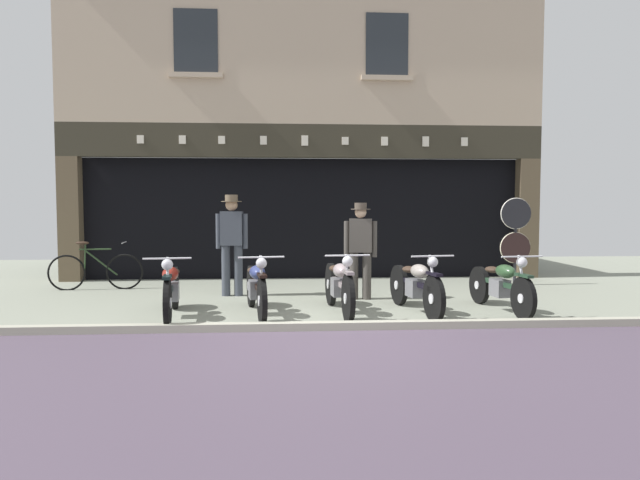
{
  "coord_description": "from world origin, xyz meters",
  "views": [
    {
      "loc": [
        -0.49,
        -7.21,
        1.61
      ],
      "look_at": [
        0.17,
        2.76,
        0.99
      ],
      "focal_mm": 32.35,
      "sensor_mm": 36.0,
      "label": 1
    }
  ],
  "objects": [
    {
      "name": "ground",
      "position": [
        0.0,
        -0.98,
        -0.04
      ],
      "size": [
        22.25,
        22.0,
        0.18
      ],
      "color": "gray"
    },
    {
      "name": "motorcycle_center",
      "position": [
        0.35,
        1.18,
        0.43
      ],
      "size": [
        0.62,
        2.11,
        0.93
      ],
      "rotation": [
        0.0,
        0.0,
        3.22
      ],
      "color": "black",
      "rests_on": "ground"
    },
    {
      "name": "leaning_bicycle",
      "position": [
        -4.02,
        3.88,
        0.37
      ],
      "size": [
        1.73,
        0.5,
        0.93
      ],
      "rotation": [
        0.0,
        0.0,
        -1.46
      ],
      "color": "black",
      "rests_on": "ground"
    },
    {
      "name": "motorcycle_right",
      "position": [
        2.79,
        1.18,
        0.41
      ],
      "size": [
        0.62,
        1.95,
        0.9
      ],
      "rotation": [
        0.0,
        0.0,
        3.26
      ],
      "color": "black",
      "rests_on": "ground"
    },
    {
      "name": "tyre_sign_pole",
      "position": [
        4.15,
        3.92,
        1.06
      ],
      "size": [
        0.62,
        0.06,
        1.74
      ],
      "color": "#232328",
      "rests_on": "ground"
    },
    {
      "name": "advert_board_far",
      "position": [
        -3.58,
        5.4,
        1.62
      ],
      "size": [
        0.65,
        0.03,
        0.95
      ],
      "color": "silver"
    },
    {
      "name": "salesman_left",
      "position": [
        -1.37,
        2.95,
        1.0
      ],
      "size": [
        0.56,
        0.36,
        1.78
      ],
      "rotation": [
        0.0,
        0.0,
        3.08
      ],
      "color": "#3D424C",
      "rests_on": "ground"
    },
    {
      "name": "shop_facade",
      "position": [
        -0.0,
        6.98,
        1.8
      ],
      "size": [
        10.55,
        4.42,
        6.81
      ],
      "color": "black",
      "rests_on": "ground"
    },
    {
      "name": "advert_board_near",
      "position": [
        -2.62,
        5.4,
        1.66
      ],
      "size": [
        0.83,
        0.03,
        1.03
      ],
      "color": "beige"
    },
    {
      "name": "motorcycle_center_left",
      "position": [
        -0.87,
        1.13,
        0.43
      ],
      "size": [
        0.62,
        2.08,
        0.92
      ],
      "rotation": [
        0.0,
        0.0,
        3.29
      ],
      "color": "black",
      "rests_on": "ground"
    },
    {
      "name": "shopkeeper_center",
      "position": [
        0.84,
        2.44,
        0.9
      ],
      "size": [
        0.56,
        0.33,
        1.64
      ],
      "rotation": [
        0.0,
        0.0,
        3.01
      ],
      "color": "#47423D",
      "rests_on": "ground"
    },
    {
      "name": "motorcycle_center_right",
      "position": [
        1.49,
        1.14,
        0.42
      ],
      "size": [
        0.62,
        2.01,
        0.91
      ],
      "rotation": [
        0.0,
        0.0,
        3.29
      ],
      "color": "black",
      "rests_on": "ground"
    },
    {
      "name": "motorcycle_left",
      "position": [
        -2.06,
        1.02,
        0.43
      ],
      "size": [
        0.62,
        2.07,
        0.92
      ],
      "rotation": [
        0.0,
        0.0,
        3.25
      ],
      "color": "black",
      "rests_on": "ground"
    }
  ]
}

